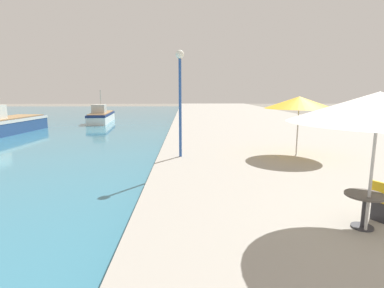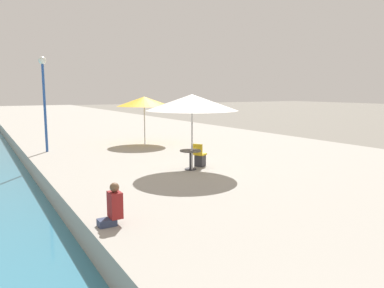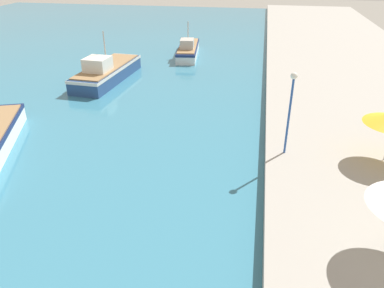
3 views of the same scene
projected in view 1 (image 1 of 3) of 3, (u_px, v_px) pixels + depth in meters
name	position (u px, v px, depth m)	size (l,w,h in m)	color
quay_promenade	(251.00, 123.00, 31.16)	(16.00, 90.00, 0.74)	#A39E93
fishing_boat_mid	(1.00, 124.00, 25.16)	(3.51, 9.62, 4.41)	navy
fishing_boat_far	(101.00, 116.00, 35.30)	(2.95, 8.36, 3.75)	white
cafe_umbrella_pink	(378.00, 107.00, 5.69)	(3.38, 3.38, 2.83)	#B7B7B7
cafe_umbrella_white	(299.00, 103.00, 13.13)	(3.01, 3.01, 2.63)	#B7B7B7
cafe_table	(364.00, 204.00, 6.20)	(0.80, 0.80, 0.74)	#333338
cafe_chair_left	(382.00, 207.00, 6.60)	(0.57, 0.56, 0.91)	#2D2D33
lamppost	(180.00, 86.00, 12.76)	(0.36, 0.36, 4.56)	#28519E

